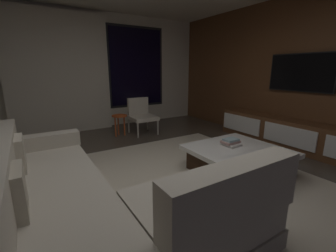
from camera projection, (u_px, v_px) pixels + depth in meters
name	position (u px, v px, depth m)	size (l,w,h in m)	color
floor	(166.00, 195.00, 2.62)	(9.20, 9.20, 0.00)	#473D33
back_wall_with_window	(82.00, 72.00, 5.24)	(6.60, 0.30, 2.70)	beige
media_wall	(319.00, 73.00, 3.86)	(0.12, 7.80, 2.70)	brown
area_rug	(196.00, 190.00, 2.72)	(3.20, 3.80, 0.01)	beige
sectional_couch	(89.00, 204.00, 1.94)	(1.98, 2.50, 0.82)	#A49C8C
coffee_table	(238.00, 161.00, 3.11)	(1.16, 1.16, 0.36)	black
book_stack_on_coffee_table	(231.00, 142.00, 3.21)	(0.25, 0.22, 0.10)	beige
accent_chair_near_window	(141.00, 114.00, 5.09)	(0.54, 0.56, 0.78)	#B2ADA0
side_stool	(119.00, 119.00, 4.84)	(0.32, 0.32, 0.46)	#BF4C1E
media_console	(298.00, 136.00, 4.02)	(0.46, 3.10, 0.52)	brown
mounted_tv	(301.00, 73.00, 4.01)	(0.05, 1.15, 0.67)	black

